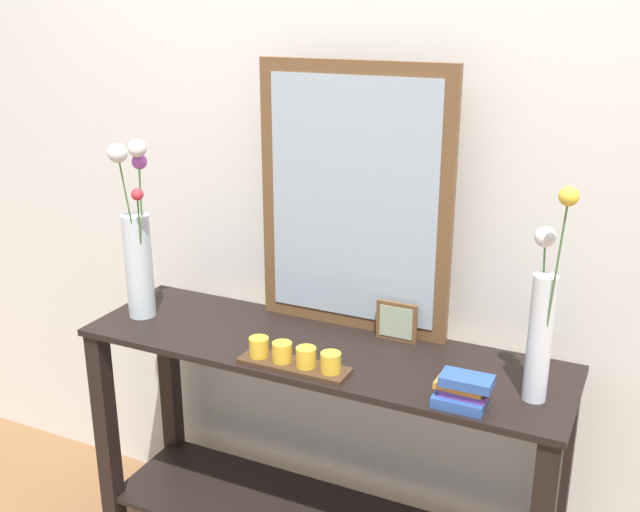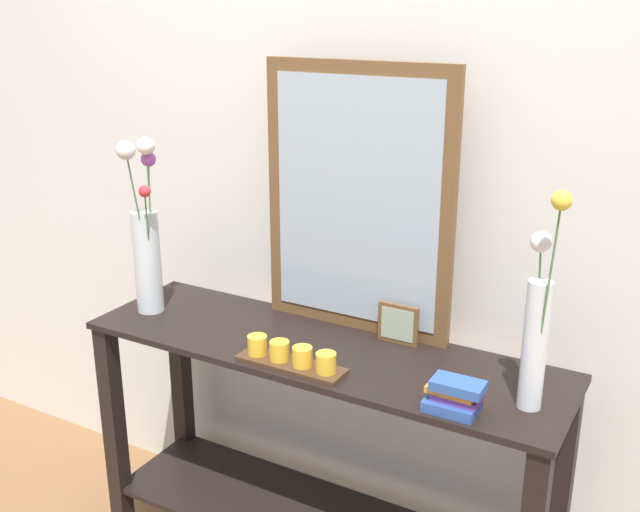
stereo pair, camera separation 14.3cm
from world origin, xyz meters
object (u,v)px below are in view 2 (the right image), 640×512
Objects in this scene: console_table at (320,444)px; vase_right at (537,327)px; tall_vase_left at (146,244)px; book_stack at (454,396)px; candle_tray at (291,357)px; picture_frame_small at (398,324)px; mirror_leaning at (357,201)px.

vase_right is at bearing -3.67° from console_table.
book_stack is (1.08, -0.11, -0.19)m from tall_vase_left.
candle_tray is (-0.63, -0.11, -0.19)m from vase_right.
tall_vase_left is 1.24m from vase_right.
book_stack reaches higher than candle_tray.
tall_vase_left is 0.65m from candle_tray.
vase_right is (1.24, -0.00, -0.01)m from tall_vase_left.
vase_right is 4.55× the size of picture_frame_small.
tall_vase_left reaches higher than book_stack.
picture_frame_small is (0.19, 0.14, 0.39)m from console_table.
candle_tray is (0.60, -0.11, -0.20)m from tall_vase_left.
candle_tray reaches higher than console_table.
mirror_leaning is at bearing 159.75° from vase_right.
vase_right is (0.62, -0.04, 0.55)m from console_table.
picture_frame_small is (0.19, 0.29, 0.03)m from candle_tray.
vase_right is at bearing -22.24° from picture_frame_small.
tall_vase_left is 3.97× the size of book_stack.
mirror_leaning is 0.66m from vase_right.
candle_tray is 2.20× the size of book_stack.
mirror_leaning is 0.38m from picture_frame_small.
console_table is 1.81× the size of mirror_leaning.
book_stack is at bearing -37.02° from mirror_leaning.
console_table is 11.60× the size of picture_frame_small.
book_stack is at bearing -144.76° from vase_right.
candle_tray is at bearing -124.22° from picture_frame_small.
book_stack is at bearing -46.09° from picture_frame_small.
vase_right is 1.80× the size of candle_tray.
tall_vase_left is at bearing 169.66° from candle_tray.
book_stack is (-0.16, -0.11, -0.18)m from vase_right.
tall_vase_left is 1.80× the size of candle_tray.
mirror_leaning reaches higher than picture_frame_small.
book_stack is (0.46, -0.15, 0.37)m from console_table.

